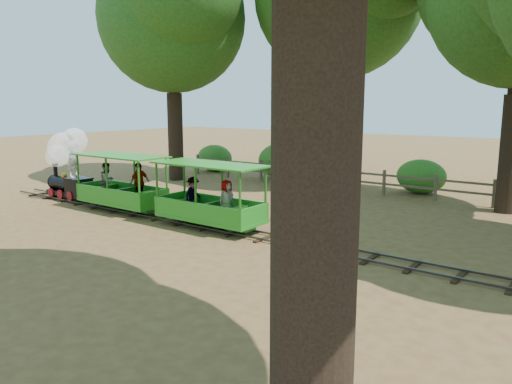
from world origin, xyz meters
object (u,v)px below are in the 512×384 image
Objects in this scene: locomotive at (67,158)px; carriage_rear at (209,202)px; carriage_front at (122,187)px; fence at (361,178)px.

locomotive reaches higher than carriage_rear.
carriage_front and carriage_rear have the same top height.
locomotive is at bearing 179.47° from carriage_rear.
carriage_rear is 8.07m from fence.
fence is (1.03, 8.00, -0.18)m from carriage_rear.
carriage_rear is (7.15, -0.07, -0.81)m from locomotive.
carriage_rear is (3.90, 0.00, -0.05)m from carriage_front.
carriage_rear is at bearing -0.53° from locomotive.
locomotive is at bearing -135.88° from fence.
carriage_rear is at bearing 0.04° from carriage_front.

